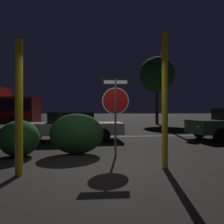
{
  "coord_description": "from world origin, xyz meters",
  "views": [
    {
      "loc": [
        -0.06,
        -4.91,
        1.31
      ],
      "look_at": [
        0.72,
        3.96,
        1.29
      ],
      "focal_mm": 35.0,
      "sensor_mm": 36.0,
      "label": 1
    }
  ],
  "objects": [
    {
      "name": "yellow_pole_right",
      "position": [
        1.6,
        0.01,
        1.56
      ],
      "size": [
        0.14,
        0.14,
        3.12
      ],
      "primitive_type": "cylinder",
      "color": "yellow",
      "rests_on": "ground_plane"
    },
    {
      "name": "street_lamp",
      "position": [
        5.37,
        11.49,
        4.31
      ],
      "size": [
        0.52,
        0.52,
        6.1
      ],
      "color": "#4C4C51",
      "rests_on": "ground_plane"
    },
    {
      "name": "stop_sign",
      "position": [
        0.59,
        1.34,
        1.6
      ],
      "size": [
        0.82,
        0.06,
        2.27
      ],
      "rotation": [
        0.0,
        0.0,
        -0.01
      ],
      "color": "#4C4C51",
      "rests_on": "ground_plane"
    },
    {
      "name": "tree_0",
      "position": [
        6.56,
        17.13,
        5.1
      ],
      "size": [
        3.65,
        3.65,
        6.96
      ],
      "color": "#422D1E",
      "rests_on": "ground_plane"
    },
    {
      "name": "hedge_bush_1",
      "position": [
        -2.2,
        1.68,
        0.53
      ],
      "size": [
        1.15,
        1.16,
        1.06
      ],
      "primitive_type": "ellipsoid",
      "color": "#1E4C23",
      "rests_on": "ground_plane"
    },
    {
      "name": "passing_car_2",
      "position": [
        -1.13,
        5.1,
        0.65
      ],
      "size": [
        5.03,
        2.06,
        1.28
      ],
      "rotation": [
        0.0,
        0.0,
        1.63
      ],
      "color": "silver",
      "rests_on": "ground_plane"
    },
    {
      "name": "ground_plane",
      "position": [
        0.0,
        0.0,
        0.0
      ],
      "size": [
        260.0,
        260.0,
        0.0
      ],
      "primitive_type": "plane",
      "color": "black"
    },
    {
      "name": "hedge_bush_2",
      "position": [
        -0.56,
        1.9,
        0.62
      ],
      "size": [
        1.66,
        0.87,
        1.25
      ],
      "primitive_type": "ellipsoid",
      "color": "#1E4C23",
      "rests_on": "ground_plane"
    },
    {
      "name": "yellow_pole_left",
      "position": [
        -1.57,
        -0.28,
        1.39
      ],
      "size": [
        0.16,
        0.16,
        2.79
      ],
      "primitive_type": "cylinder",
      "color": "yellow",
      "rests_on": "ground_plane"
    },
    {
      "name": "road_center_stripe",
      "position": [
        0.0,
        6.51,
        0.0
      ],
      "size": [
        37.41,
        0.12,
        0.01
      ],
      "primitive_type": "cube",
      "color": "gold",
      "rests_on": "ground_plane"
    }
  ]
}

